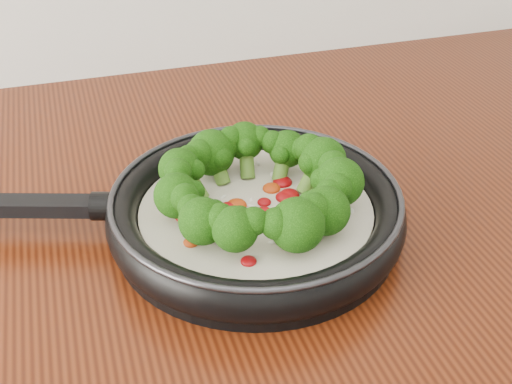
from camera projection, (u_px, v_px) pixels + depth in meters
name	position (u px, v px, depth m)	size (l,w,h in m)	color
skillet	(255.00, 206.00, 0.65)	(0.49, 0.38, 0.09)	black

